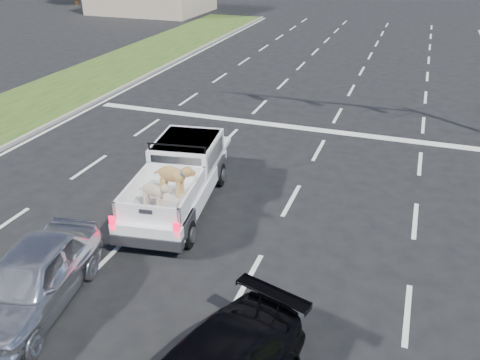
% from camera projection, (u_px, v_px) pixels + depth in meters
% --- Properties ---
extents(ground, '(160.00, 160.00, 0.00)m').
position_uv_depth(ground, '(179.00, 264.00, 12.13)').
color(ground, black).
rests_on(ground, ground).
extents(road_markings, '(17.75, 60.00, 0.01)m').
position_uv_depth(road_markings, '(261.00, 159.00, 17.66)').
color(road_markings, silver).
rests_on(road_markings, ground).
extents(curb_left, '(0.15, 60.00, 0.14)m').
position_uv_depth(curb_left, '(36.00, 131.00, 19.86)').
color(curb_left, gray).
rests_on(curb_left, ground).
extents(pickup_truck, '(2.51, 5.24, 1.89)m').
position_uv_depth(pickup_truck, '(178.00, 178.00, 14.34)').
color(pickup_truck, black).
rests_on(pickup_truck, ground).
extents(silver_sedan, '(2.26, 4.28, 1.39)m').
position_uv_depth(silver_sedan, '(32.00, 279.00, 10.50)').
color(silver_sedan, silver).
rests_on(silver_sedan, ground).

